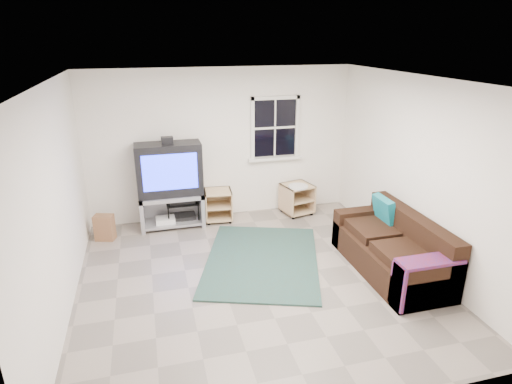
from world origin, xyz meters
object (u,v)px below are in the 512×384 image
object	(u,v)px
av_rack	(182,197)
tv_unit	(170,178)
sofa	(393,250)
side_table_left	(218,204)
side_table_right	(296,196)

from	to	relation	value
av_rack	tv_unit	bearing A→B (deg)	-159.55
tv_unit	sofa	size ratio (longest dim) A/B	0.81
av_rack	side_table_left	size ratio (longest dim) A/B	1.99
tv_unit	sofa	world-z (taller)	tv_unit
side_table_left	sofa	xyz separation A→B (m)	(2.02, -2.35, 0.02)
tv_unit	av_rack	distance (m)	0.43
side_table_left	side_table_right	world-z (taller)	side_table_right
sofa	tv_unit	bearing A→B (deg)	141.05
side_table_right	sofa	distance (m)	2.35
sofa	side_table_left	bearing A→B (deg)	130.62
av_rack	side_table_right	size ratio (longest dim) A/B	1.82
tv_unit	side_table_left	world-z (taller)	tv_unit
av_rack	side_table_right	distance (m)	2.05
av_rack	side_table_right	xyz separation A→B (m)	(2.05, -0.08, -0.15)
side_table_left	side_table_right	bearing A→B (deg)	-3.21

